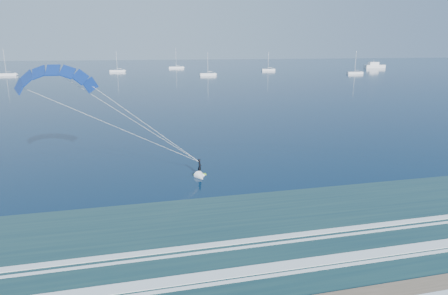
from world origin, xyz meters
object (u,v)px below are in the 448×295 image
Objects in this scene: kitesurfer_rig at (129,118)px; motor_yacht at (374,66)px; sailboat_1 at (6,74)px; sailboat_6 at (355,73)px; sailboat_3 at (208,74)px; sailboat_4 at (176,67)px; sailboat_5 at (268,70)px; sailboat_2 at (117,71)px.

motor_yacht is (168.57, 205.97, -5.57)m from kitesurfer_rig.
sailboat_1 is 181.98m from sailboat_6.
sailboat_3 is at bearing -160.52° from motor_yacht.
kitesurfer_rig is 1.48× the size of sailboat_4.
sailboat_3 is at bearing -84.86° from sailboat_4.
kitesurfer_rig is at bearing -114.05° from sailboat_5.
motor_yacht is 1.28× the size of sailboat_3.
kitesurfer_rig is 266.22m from motor_yacht.
sailboat_1 is 105.76m from sailboat_4.
sailboat_3 reaches higher than motor_yacht.
sailboat_1 is at bearing -151.72° from sailboat_4.
sailboat_1 is (-58.02, 185.01, -6.49)m from kitesurfer_rig.
sailboat_6 is (121.23, 153.58, -6.50)m from kitesurfer_rig.
kitesurfer_rig reaches higher than motor_yacht.
kitesurfer_rig is at bearing -104.53° from sailboat_3.
motor_yacht is 227.56m from sailboat_1.
sailboat_6 is at bearing -9.94° from sailboat_1.
kitesurfer_rig is at bearing -72.59° from sailboat_1.
sailboat_3 is (99.79, -23.88, -0.01)m from sailboat_1.
sailboat_5 is (-82.64, -13.38, -0.93)m from motor_yacht.
motor_yacht is 1.26× the size of sailboat_2.
sailboat_2 is at bearing 173.70° from sailboat_5.
kitesurfer_rig is 166.58m from sailboat_3.
sailboat_2 is at bearing 90.98° from kitesurfer_rig.
sailboat_5 is (85.93, 192.60, -6.50)m from kitesurfer_rig.
kitesurfer_rig is at bearing -129.30° from motor_yacht.
kitesurfer_rig is 1.66× the size of sailboat_6.
sailboat_4 is (-133.46, 29.14, -0.92)m from motor_yacht.
sailboat_5 is at bearing 132.13° from sailboat_6.
kitesurfer_rig is at bearing -89.02° from sailboat_2.
sailboat_3 is 0.85× the size of sailboat_4.
sailboat_3 is 79.81m from sailboat_6.
sailboat_4 reaches higher than sailboat_2.
kitesurfer_rig reaches higher than sailboat_5.
sailboat_4 is (93.13, 50.10, 0.00)m from sailboat_1.
sailboat_3 is (-126.80, -44.85, -0.93)m from motor_yacht.
motor_yacht is at bearing 50.70° from kitesurfer_rig.
sailboat_1 is at bearing 107.41° from kitesurfer_rig.
sailboat_3 is 54.23m from sailboat_5.
sailboat_2 is 0.97× the size of sailboat_6.
kitesurfer_rig is 1.36× the size of motor_yacht.
sailboat_2 is at bearing -139.75° from sailboat_4.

